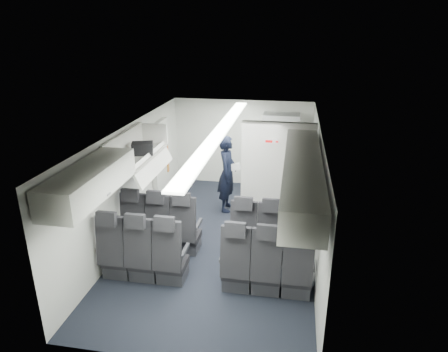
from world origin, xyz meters
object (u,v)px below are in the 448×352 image
(seat_row_front, at_px, (215,235))
(carry_on_bag, at_px, (142,149))
(boarding_door, at_px, (161,162))
(galley_unit, at_px, (280,153))
(seat_row_mid, at_px, (203,263))
(flight_attendant, at_px, (227,174))

(seat_row_front, relative_size, carry_on_bag, 9.13)
(carry_on_bag, bearing_deg, boarding_door, 81.52)
(galley_unit, bearing_deg, boarding_door, -155.72)
(seat_row_front, height_order, seat_row_mid, same)
(seat_row_mid, xyz_separation_m, galley_unit, (0.95, 4.15, 0.55))
(boarding_door, xyz_separation_m, flight_attendant, (1.54, -0.17, -0.12))
(galley_unit, distance_m, flight_attendant, 1.71)
(seat_row_front, distance_m, galley_unit, 3.43)
(boarding_door, bearing_deg, galley_unit, 24.28)
(seat_row_mid, height_order, carry_on_bag, carry_on_bag)
(flight_attendant, bearing_deg, seat_row_front, -174.77)
(seat_row_mid, bearing_deg, carry_on_bag, 136.83)
(seat_row_front, xyz_separation_m, carry_on_bag, (-1.37, 0.38, 1.38))
(seat_row_mid, bearing_deg, seat_row_front, 90.00)
(galley_unit, xyz_separation_m, carry_on_bag, (-2.32, -2.87, 0.83))
(seat_row_mid, bearing_deg, boarding_door, 118.77)
(galley_unit, bearing_deg, flight_attendant, -128.07)
(flight_attendant, bearing_deg, carry_on_bag, 142.63)
(boarding_door, bearing_deg, seat_row_mid, -61.23)
(galley_unit, bearing_deg, carry_on_bag, -128.88)
(boarding_door, bearing_deg, carry_on_bag, -80.90)
(seat_row_front, distance_m, boarding_door, 2.71)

